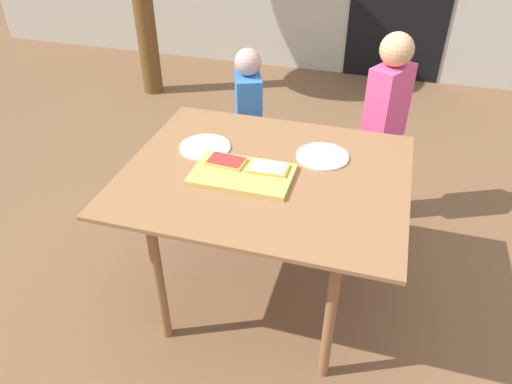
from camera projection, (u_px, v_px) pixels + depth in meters
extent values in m
plane|color=brown|center=(264.00, 294.00, 2.45)|extent=(16.00, 16.00, 0.00)
cube|color=#8F603C|center=(266.00, 174.00, 2.03)|extent=(1.18, 0.97, 0.02)
cylinder|color=#8F603C|center=(159.00, 279.00, 2.04)|extent=(0.04, 0.04, 0.72)
cylinder|color=#8F603C|center=(330.00, 317.00, 1.87)|extent=(0.04, 0.04, 0.72)
cylinder|color=#8F603C|center=(218.00, 185.00, 2.61)|extent=(0.04, 0.04, 0.72)
cylinder|color=#8F603C|center=(353.00, 208.00, 2.44)|extent=(0.04, 0.04, 0.72)
cube|color=tan|center=(242.00, 174.00, 1.99)|extent=(0.41, 0.25, 0.02)
cube|color=gold|center=(226.00, 161.00, 2.04)|extent=(0.17, 0.11, 0.01)
cube|color=red|center=(226.00, 160.00, 2.04)|extent=(0.15, 0.10, 0.00)
cube|color=gold|center=(269.00, 168.00, 2.00)|extent=(0.16, 0.11, 0.01)
cube|color=beige|center=(269.00, 167.00, 1.99)|extent=(0.15, 0.09, 0.00)
cylinder|color=white|center=(205.00, 147.00, 2.18)|extent=(0.23, 0.23, 0.01)
cylinder|color=white|center=(322.00, 156.00, 2.11)|extent=(0.23, 0.23, 0.01)
cylinder|color=navy|center=(248.00, 162.00, 3.10)|extent=(0.09, 0.09, 0.41)
cylinder|color=navy|center=(250.00, 174.00, 2.99)|extent=(0.09, 0.09, 0.41)
cube|color=blue|center=(248.00, 109.00, 2.81)|extent=(0.22, 0.27, 0.41)
sphere|color=#C39F95|center=(248.00, 62.00, 2.64)|extent=(0.15, 0.15, 0.15)
cylinder|color=#294C43|center=(381.00, 172.00, 2.88)|extent=(0.09, 0.09, 0.54)
cylinder|color=#294C43|center=(368.00, 182.00, 2.80)|extent=(0.09, 0.09, 0.54)
cube|color=#E54C8C|center=(388.00, 103.00, 2.56)|extent=(0.24, 0.28, 0.41)
sphere|color=tan|center=(397.00, 49.00, 2.39)|extent=(0.17, 0.17, 0.17)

